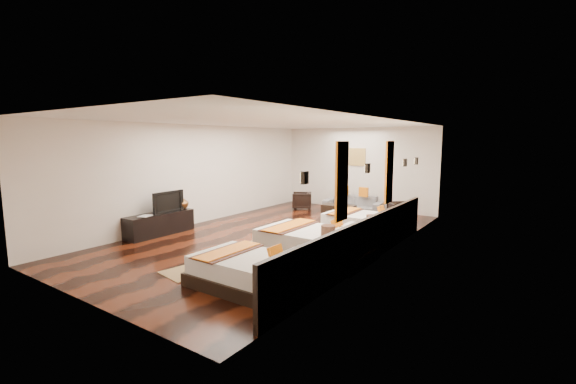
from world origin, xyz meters
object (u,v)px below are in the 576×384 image
Objects in this scene: nightstand_a at (328,259)px; tv_console at (160,224)px; bed_near at (254,272)px; table_plant at (339,200)px; figurine at (182,202)px; book at (141,216)px; armchair_right at (400,212)px; nightstand_b at (371,238)px; bed_mid at (315,243)px; bed_far at (365,223)px; armchair_left at (302,201)px; tv at (166,202)px; coffee_table at (339,211)px; sofa at (353,204)px.

nightstand_a is 0.51× the size of tv_console.
bed_near reaches higher than tv_console.
tv_console is (-4.95, 0.26, -0.05)m from nightstand_a.
figurine is at bearing -125.55° from table_plant.
figurine reaches higher than tv_console.
armchair_right is (4.50, 5.49, -0.27)m from book.
nightstand_b is at bearing -120.71° from armchair_right.
book is at bearing -90.00° from tv_console.
armchair_right is (-0.44, 5.22, -0.03)m from nightstand_a.
bed_mid is 1.30m from nightstand_b.
nightstand_a is 5.06m from figurine.
tv_console is 0.85m from figurine.
nightstand_b reaches higher than bed_far.
armchair_right is (3.49, -0.11, -0.00)m from armchair_left.
tv_console is (-4.95, -1.65, -0.00)m from nightstand_b.
coffee_table is (2.69, 4.31, -0.62)m from tv.
nightstand_a is 4.95m from tv_console.
figurine is 0.20× the size of sofa.
armchair_right is 1.83m from coffee_table.
tv_console is at bearing -172.09° from bed_mid.
tv is 0.75m from book.
bed_far is 2.10× the size of tv.
armchair_left is at bearing 78.73° from tv_console.
book is at bearing -167.71° from armchair_right.
coffee_table is at bearing 156.79° from armchair_right.
book is 0.50× the size of armchair_right.
figurine is at bearing -43.11° from armchair_left.
tv is at bearing 159.70° from bed_near.
table_plant is (-1.47, 3.95, 0.25)m from bed_mid.
armchair_left is (1.01, 4.36, -0.44)m from figurine.
figurine is at bearing -175.02° from armchair_right.
sofa is 1.04m from table_plant.
tv is (0.05, 0.18, 0.55)m from tv_console.
nightstand_b is (0.00, 1.91, -0.05)m from nightstand_a.
book is at bearing -139.35° from bed_far.
nightstand_a reaches higher than tv_console.
armchair_left is at bearing 139.77° from armchair_right.
bed_mid is 2.49m from bed_far.
bed_far is 4.84m from figurine.
bed_mid is 1.14× the size of bed_far.
sofa is 6.57× the size of table_plant.
bed_near is 2.55× the size of nightstand_b.
bed_near reaches higher than coffee_table.
figurine is 4.69m from coffee_table.
bed_mid is at bearing 131.58° from nightstand_a.
tv_console is at bearing 162.11° from bed_near.
armchair_left is 1.82m from table_plant.
tv_console is 6.18× the size of table_plant.
armchair_right is at bearing 15.15° from coffee_table.
figurine is at bearing -150.62° from bed_far.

